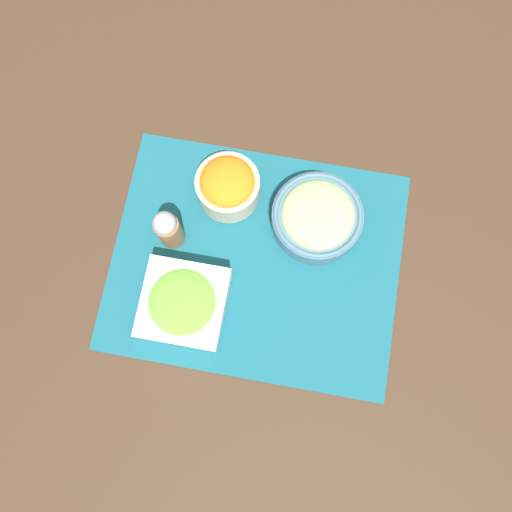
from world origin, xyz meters
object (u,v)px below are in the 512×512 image
object	(u,v)px
cucumber_bowl	(317,217)
lettuce_bowl	(184,303)
carrot_bowl	(228,186)
pepper_shaker	(168,229)

from	to	relation	value
cucumber_bowl	lettuce_bowl	distance (m)	0.27
cucumber_bowl	carrot_bowl	world-z (taller)	carrot_bowl
carrot_bowl	pepper_shaker	distance (m)	0.13
cucumber_bowl	pepper_shaker	world-z (taller)	pepper_shaker
cucumber_bowl	lettuce_bowl	size ratio (longest dim) A/B	1.16
cucumber_bowl	pepper_shaker	size ratio (longest dim) A/B	1.49
carrot_bowl	cucumber_bowl	bearing A→B (deg)	171.73
cucumber_bowl	lettuce_bowl	world-z (taller)	lettuce_bowl
cucumber_bowl	carrot_bowl	xyz separation A→B (m)	(0.16, -0.02, 0.01)
lettuce_bowl	pepper_shaker	world-z (taller)	pepper_shaker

